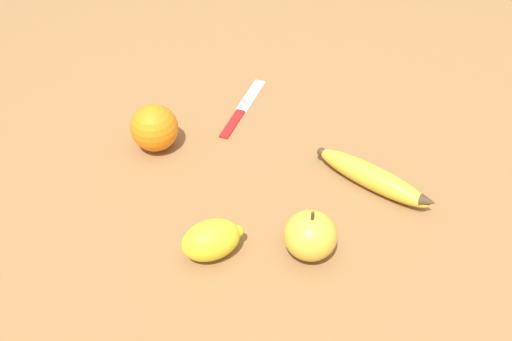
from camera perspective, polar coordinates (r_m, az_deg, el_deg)
The scene contains 6 objects.
ground_plane at distance 0.84m, azimuth 6.02°, elevation 0.72°, with size 3.00×3.00×0.00m, color olive.
banana at distance 0.80m, azimuth 13.24°, elevation -0.80°, with size 0.07×0.21×0.04m.
orange at distance 0.86m, azimuth -11.53°, elevation 4.80°, with size 0.08×0.08×0.08m.
apple at distance 0.69m, azimuth 6.23°, elevation -7.36°, with size 0.07×0.07×0.08m.
lemon at distance 0.69m, azimuth -5.10°, elevation -7.89°, with size 0.10×0.09×0.06m.
paring_knife at distance 0.95m, azimuth -1.64°, elevation 7.05°, with size 0.19×0.06×0.01m.
Camera 1 is at (0.57, 0.24, 0.57)m, focal length 35.00 mm.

